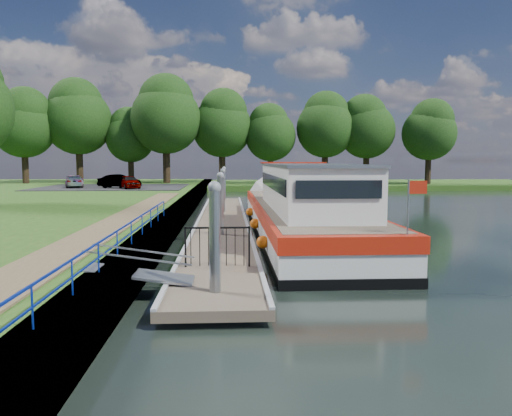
{
  "coord_description": "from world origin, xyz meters",
  "views": [
    {
      "loc": [
        0.31,
        -11.77,
        3.41
      ],
      "look_at": [
        1.49,
        9.26,
        1.4
      ],
      "focal_mm": 35.0,
      "sensor_mm": 36.0,
      "label": 1
    }
  ],
  "objects": [
    {
      "name": "barge",
      "position": [
        3.6,
        11.33,
        1.09
      ],
      "size": [
        4.36,
        21.15,
        4.78
      ],
      "color": "black",
      "rests_on": "ground"
    },
    {
      "name": "car_c",
      "position": [
        -14.47,
        37.12,
        1.42
      ],
      "size": [
        2.7,
        4.31,
        1.16
      ],
      "primitive_type": "imported",
      "rotation": [
        0.0,
        0.0,
        3.43
      ],
      "color": "#999999",
      "rests_on": "carpark"
    },
    {
      "name": "car_b",
      "position": [
        -9.91,
        35.81,
        1.47
      ],
      "size": [
        4.0,
        1.82,
        1.27
      ],
      "primitive_type": "imported",
      "rotation": [
        0.0,
        0.0,
        1.44
      ],
      "color": "#999999",
      "rests_on": "carpark"
    },
    {
      "name": "horizon_trees",
      "position": [
        -1.61,
        48.68,
        7.95
      ],
      "size": [
        54.38,
        10.03,
        12.87
      ],
      "color": "#332316",
      "rests_on": "ground"
    },
    {
      "name": "carpark",
      "position": [
        -11.0,
        38.0,
        0.81
      ],
      "size": [
        14.0,
        12.0,
        0.06
      ],
      "primitive_type": "cube",
      "color": "black",
      "rests_on": "riverbank"
    },
    {
      "name": "gate_panel",
      "position": [
        -0.0,
        2.2,
        1.15
      ],
      "size": [
        1.85,
        0.05,
        1.15
      ],
      "color": "black",
      "rests_on": "ground"
    },
    {
      "name": "gangway",
      "position": [
        -1.85,
        0.5,
        0.63
      ],
      "size": [
        2.58,
        1.0,
        0.92
      ],
      "color": "#A5A8AD",
      "rests_on": "ground"
    },
    {
      "name": "far_bank",
      "position": [
        12.0,
        52.0,
        0.3
      ],
      "size": [
        60.0,
        18.0,
        0.6
      ],
      "primitive_type": "cube",
      "color": "#274B15",
      "rests_on": "ground"
    },
    {
      "name": "footpath",
      "position": [
        -4.4,
        8.0,
        0.8
      ],
      "size": [
        1.6,
        40.0,
        0.05
      ],
      "primitive_type": "cube",
      "color": "brown",
      "rests_on": "riverbank"
    },
    {
      "name": "blue_fence",
      "position": [
        -2.75,
        3.0,
        1.31
      ],
      "size": [
        0.04,
        18.04,
        0.72
      ],
      "color": "#0C2DBF",
      "rests_on": "riverbank"
    },
    {
      "name": "car_a",
      "position": [
        -8.86,
        35.02,
        1.45
      ],
      "size": [
        2.81,
        3.88,
        1.23
      ],
      "primitive_type": "imported",
      "rotation": [
        0.0,
        0.0,
        0.43
      ],
      "color": "#999999",
      "rests_on": "carpark"
    },
    {
      "name": "pontoon",
      "position": [
        0.0,
        13.0,
        0.18
      ],
      "size": [
        2.5,
        30.0,
        0.56
      ],
      "color": "brown",
      "rests_on": "ground"
    },
    {
      "name": "ground",
      "position": [
        0.0,
        0.0,
        0.0
      ],
      "size": [
        160.0,
        160.0,
        0.0
      ],
      "primitive_type": "plane",
      "color": "black",
      "rests_on": "ground"
    },
    {
      "name": "bank_edge",
      "position": [
        -2.55,
        15.0,
        0.39
      ],
      "size": [
        1.1,
        90.0,
        0.78
      ],
      "primitive_type": "cube",
      "color": "#473D2D",
      "rests_on": "ground"
    },
    {
      "name": "mooring_piles",
      "position": [
        0.0,
        13.0,
        1.28
      ],
      "size": [
        0.3,
        27.3,
        3.55
      ],
      "color": "gray",
      "rests_on": "ground"
    }
  ]
}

